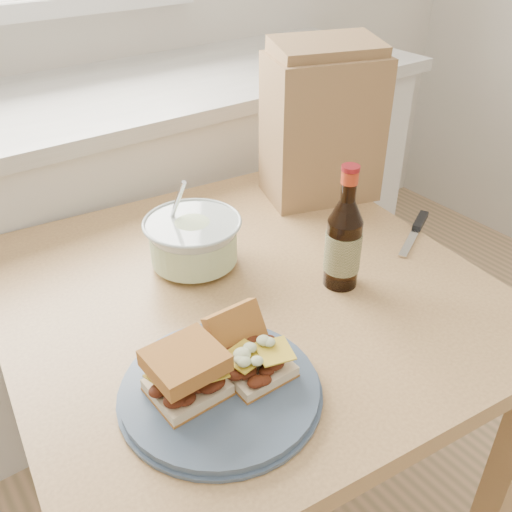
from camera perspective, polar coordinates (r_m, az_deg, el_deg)
cabinet_run at (r=1.85m, az=-19.18°, el=0.13°), size 2.50×0.64×0.94m
dining_table at (r=1.19m, az=-1.11°, el=-7.47°), size 1.00×1.00×0.76m
plate at (r=0.91m, az=-3.60°, el=-13.24°), size 0.31×0.31×0.02m
sandwich_left at (r=0.87m, az=-7.00°, el=-11.52°), size 0.11×0.10×0.08m
sandwich_right at (r=0.91m, az=-0.62°, el=-9.59°), size 0.10×0.14×0.09m
coleslaw_bowl at (r=1.17m, az=-6.27°, el=1.30°), size 0.20×0.20×0.20m
beer_bottle at (r=1.10m, az=8.74°, el=1.38°), size 0.07×0.07×0.25m
knife at (r=1.37m, az=15.86°, el=2.89°), size 0.19×0.11×0.01m
paper_bag at (r=1.42m, az=6.62°, el=12.54°), size 0.31×0.25×0.35m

